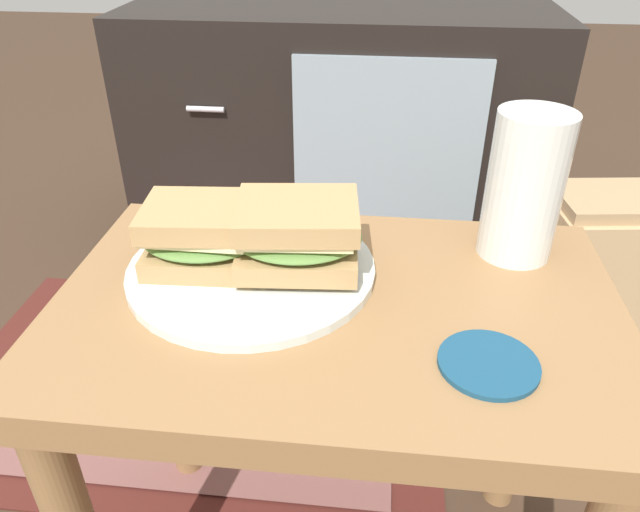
# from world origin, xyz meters

# --- Properties ---
(side_table) EXTENTS (0.56, 0.36, 0.46)m
(side_table) POSITION_xyz_m (0.00, 0.00, 0.37)
(side_table) COLOR olive
(side_table) RESTS_ON ground
(tv_cabinet) EXTENTS (0.96, 0.46, 0.58)m
(tv_cabinet) POSITION_xyz_m (-0.07, 0.95, 0.29)
(tv_cabinet) COLOR black
(tv_cabinet) RESTS_ON ground
(area_rug) EXTENTS (0.91, 0.60, 0.01)m
(area_rug) POSITION_xyz_m (-0.29, 0.34, 0.00)
(area_rug) COLOR #4C1E19
(area_rug) RESTS_ON ground
(plate) EXTENTS (0.26, 0.26, 0.01)m
(plate) POSITION_xyz_m (-0.09, 0.04, 0.47)
(plate) COLOR silver
(plate) RESTS_ON side_table
(sandwich_front) EXTENTS (0.13, 0.10, 0.07)m
(sandwich_front) POSITION_xyz_m (-0.14, 0.04, 0.50)
(sandwich_front) COLOR tan
(sandwich_front) RESTS_ON plate
(sandwich_back) EXTENTS (0.14, 0.12, 0.07)m
(sandwich_back) POSITION_xyz_m (-0.04, 0.04, 0.51)
(sandwich_back) COLOR tan
(sandwich_back) RESTS_ON plate
(beer_glass) EXTENTS (0.08, 0.08, 0.16)m
(beer_glass) POSITION_xyz_m (0.19, 0.11, 0.54)
(beer_glass) COLOR silver
(beer_glass) RESTS_ON side_table
(coaster) EXTENTS (0.09, 0.09, 0.01)m
(coaster) POSITION_xyz_m (0.14, -0.08, 0.46)
(coaster) COLOR navy
(coaster) RESTS_ON side_table
(paper_bag) EXTENTS (0.25, 0.18, 0.39)m
(paper_bag) POSITION_xyz_m (0.43, 0.44, 0.19)
(paper_bag) COLOR tan
(paper_bag) RESTS_ON ground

